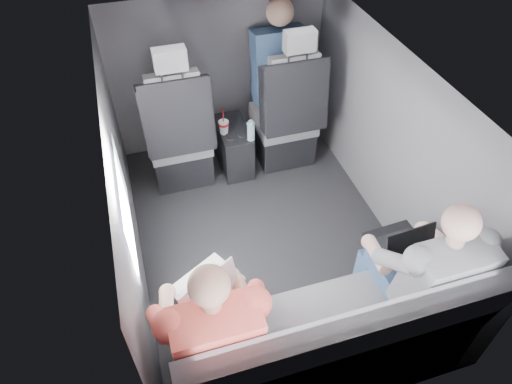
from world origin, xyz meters
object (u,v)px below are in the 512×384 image
object	(u,v)px
water_bottle	(251,131)
laptop_black	(400,241)
front_seat_right	(286,121)
passenger_rear_right	(421,271)
soda_cup	(224,127)
front_seat_left	(179,140)
laptop_white	(208,288)
rear_bench	(325,344)
passenger_front_right	(278,67)
center_console	(233,147)
passenger_rear_left	(212,328)

from	to	relation	value
water_bottle	laptop_black	distance (m)	1.52
front_seat_right	passenger_rear_right	xyz separation A→B (m)	(0.11, -1.81, 0.22)
soda_cup	water_bottle	bearing A→B (deg)	-37.39
front_seat_left	laptop_white	bearing A→B (deg)	-93.75
front_seat_left	rear_bench	xyz separation A→B (m)	(0.45, -1.90, -0.09)
passenger_rear_right	passenger_front_right	distance (m)	2.07
laptop_black	center_console	bearing A→B (deg)	108.68
water_bottle	laptop_white	distance (m)	1.59
center_console	water_bottle	bearing A→B (deg)	-62.42
front_seat_right	passenger_front_right	size ratio (longest dim) A/B	1.41
center_console	laptop_white	world-z (taller)	laptop_white
rear_bench	passenger_front_right	bearing A→B (deg)	78.06
front_seat_right	passenger_rear_left	distance (m)	2.09
center_console	passenger_rear_left	xyz separation A→B (m)	(-0.59, -1.85, 0.42)
front_seat_right	laptop_black	distance (m)	1.61
laptop_white	laptop_black	world-z (taller)	laptop_white
passenger_rear_left	passenger_rear_right	size ratio (longest dim) A/B	1.00
soda_cup	laptop_black	world-z (taller)	laptop_black
water_bottle	front_seat_right	bearing A→B (deg)	23.40
front_seat_left	front_seat_right	size ratio (longest dim) A/B	1.00
laptop_white	laptop_black	xyz separation A→B (m)	(1.11, -0.01, -0.01)
rear_bench	water_bottle	bearing A→B (deg)	86.73
center_console	front_seat_left	bearing A→B (deg)	-174.93
soda_cup	passenger_front_right	size ratio (longest dim) A/B	0.28
soda_cup	passenger_rear_left	bearing A→B (deg)	-105.65
front_seat_left	soda_cup	size ratio (longest dim) A/B	5.08
front_seat_right	soda_cup	bearing A→B (deg)	-178.86
rear_bench	laptop_white	xyz separation A→B (m)	(-0.55, 0.31, 0.33)
center_console	laptop_white	xyz separation A→B (m)	(-0.55, -1.63, 0.43)
front_seat_right	water_bottle	size ratio (longest dim) A/B	7.15
front_seat_right	center_console	size ratio (longest dim) A/B	2.64
front_seat_left	laptop_black	xyz separation A→B (m)	(1.00, -1.60, 0.23)
water_bottle	laptop_black	world-z (taller)	laptop_black
front_seat_right	passenger_front_right	world-z (taller)	passenger_front_right
laptop_white	passenger_front_right	world-z (taller)	passenger_front_right
front_seat_right	passenger_rear_left	xyz separation A→B (m)	(-1.04, -1.81, 0.22)
center_console	passenger_front_right	world-z (taller)	passenger_front_right
front_seat_right	laptop_white	world-z (taller)	front_seat_right
front_seat_right	rear_bench	bearing A→B (deg)	-103.31
laptop_white	laptop_black	size ratio (longest dim) A/B	1.47
passenger_rear_left	laptop_white	bearing A→B (deg)	81.32
soda_cup	passenger_rear_right	distance (m)	1.91
front_seat_right	rear_bench	size ratio (longest dim) A/B	0.79
front_seat_right	passenger_rear_left	bearing A→B (deg)	-119.87
rear_bench	water_bottle	size ratio (longest dim) A/B	9.04
laptop_white	passenger_front_right	bearing A→B (deg)	61.29
water_bottle	laptop_white	xyz separation A→B (m)	(-0.65, -1.44, 0.15)
laptop_white	center_console	bearing A→B (deg)	71.20
passenger_rear_left	front_seat_left	bearing A→B (deg)	85.65
front_seat_right	laptop_black	world-z (taller)	front_seat_right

